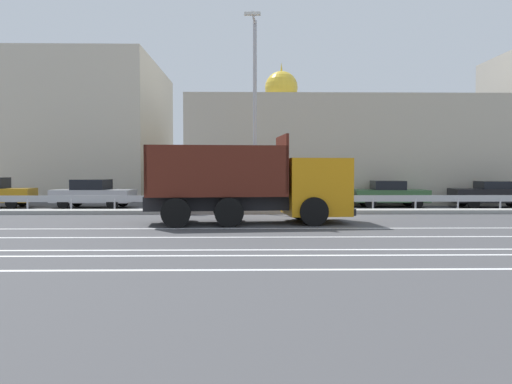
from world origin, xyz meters
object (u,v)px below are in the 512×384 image
at_px(parked_car_3, 199,194).
at_px(church_tower, 281,133).
at_px(median_road_sign, 183,188).
at_px(street_lamp_1, 255,107).
at_px(parked_car_5, 389,194).
at_px(parked_car_2, 93,194).
at_px(parked_car_6, 493,194).
at_px(parked_car_4, 296,194).
at_px(dump_truck, 274,190).

bearing_deg(parked_car_3, church_tower, -10.04).
distance_m(median_road_sign, parked_car_3, 3.67).
relative_size(street_lamp_1, parked_car_5, 2.22).
bearing_deg(street_lamp_1, parked_car_5, 27.63).
xyz_separation_m(parked_car_2, parked_car_6, (21.55, -0.40, -0.02)).
xyz_separation_m(parked_car_3, church_tower, (5.95, 22.54, 5.01)).
relative_size(street_lamp_1, parked_car_2, 2.08).
bearing_deg(parked_car_3, street_lamp_1, -136.22).
bearing_deg(parked_car_4, median_road_sign, -61.37).
bearing_deg(parked_car_6, church_tower, 28.30).
relative_size(dump_truck, church_tower, 0.62).
bearing_deg(dump_truck, church_tower, 170.21).
bearing_deg(parked_car_4, dump_truck, -15.41).
bearing_deg(parked_car_5, parked_car_6, 87.52).
height_order(median_road_sign, parked_car_2, median_road_sign).
height_order(parked_car_6, church_tower, church_tower).
bearing_deg(parked_car_2, parked_car_5, 93.45).
bearing_deg(parked_car_5, median_road_sign, -67.56).
height_order(street_lamp_1, parked_car_4, street_lamp_1).
distance_m(parked_car_4, parked_car_5, 5.18).
relative_size(parked_car_2, parked_car_4, 0.99).
bearing_deg(median_road_sign, parked_car_4, 32.40).
relative_size(dump_truck, parked_car_4, 1.81).
xyz_separation_m(median_road_sign, parked_car_6, (16.27, 3.43, -0.46)).
distance_m(median_road_sign, parked_car_6, 16.63).
relative_size(street_lamp_1, parked_car_3, 1.79).
distance_m(parked_car_2, parked_car_6, 21.55).
distance_m(parked_car_4, parked_car_6, 10.66).
bearing_deg(parked_car_2, parked_car_6, 92.10).
bearing_deg(church_tower, parked_car_5, -78.81).
bearing_deg(parked_car_6, parked_car_3, 94.11).
xyz_separation_m(parked_car_3, parked_car_6, (15.83, -0.19, 0.01)).
bearing_deg(parked_car_5, church_tower, -166.29).
height_order(median_road_sign, church_tower, church_tower).
bearing_deg(median_road_sign, parked_car_5, 19.92).
distance_m(street_lamp_1, church_tower, 26.32).
bearing_deg(parked_car_3, parked_car_5, -83.63).
distance_m(parked_car_4, church_tower, 23.15).
relative_size(dump_truck, parked_car_3, 1.57).
bearing_deg(parked_car_6, median_road_sign, 106.67).
xyz_separation_m(median_road_sign, street_lamp_1, (3.35, 0.02, 3.71)).
bearing_deg(parked_car_2, church_tower, 155.57).
bearing_deg(median_road_sign, street_lamp_1, 0.30).
distance_m(dump_truck, parked_car_5, 10.58).
bearing_deg(median_road_sign, parked_car_6, 11.89).
distance_m(dump_truck, church_tower, 30.77).
bearing_deg(median_road_sign, parked_car_2, 144.12).
bearing_deg(street_lamp_1, church_tower, 83.38).
relative_size(median_road_sign, street_lamp_1, 0.25).
relative_size(parked_car_4, parked_car_6, 0.97).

